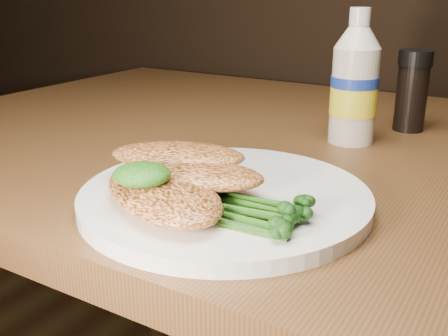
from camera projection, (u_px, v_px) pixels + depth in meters
The scene contains 8 objects.
plate at pixel (225, 197), 0.53m from camera, with size 0.28×0.28×0.01m, color white.
chicken_front at pixel (163, 193), 0.48m from camera, with size 0.16×0.09×0.03m, color #ED8D4B.
chicken_mid at pixel (190, 174), 0.51m from camera, with size 0.14×0.07×0.02m, color #ED8D4B.
chicken_back at pixel (178, 155), 0.54m from camera, with size 0.14×0.07×0.02m, color #ED8D4B.
pesto_front at pixel (142, 174), 0.47m from camera, with size 0.05×0.05×0.02m, color #0D3508.
broccolini_bundle at pixel (238, 203), 0.47m from camera, with size 0.14×0.11×0.02m, color #235713, non-canonical shape.
mayo_bottle at pixel (355, 77), 0.70m from camera, with size 0.06×0.06×0.18m, color beige, non-canonical shape.
pepper_grinder at pixel (412, 91), 0.77m from camera, with size 0.05×0.05×0.12m, color black, non-canonical shape.
Camera 1 is at (0.29, 0.39, 0.96)m, focal length 43.13 mm.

